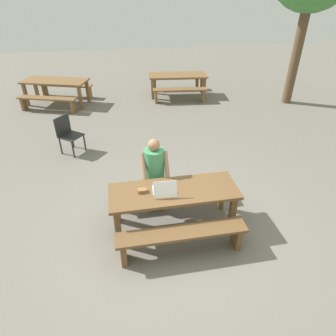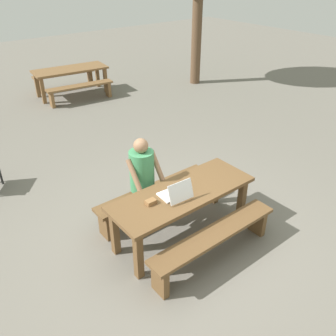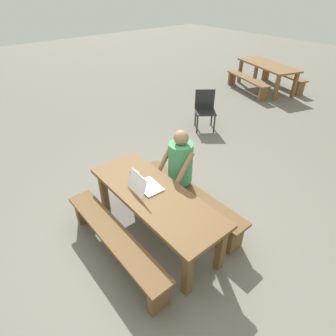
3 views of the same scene
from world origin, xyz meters
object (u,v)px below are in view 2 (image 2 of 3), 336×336
picnic_table_front (183,198)px  small_pouch (151,202)px  person_seated (143,175)px  picnic_table_mid (70,72)px  laptop (176,193)px

picnic_table_front → small_pouch: small_pouch is taller
small_pouch → person_seated: person_seated is taller
picnic_table_front → person_seated: (-0.21, 0.58, 0.15)m
person_seated → picnic_table_mid: (1.63, 5.78, -0.14)m
laptop → picnic_table_mid: 6.60m
picnic_table_front → person_seated: 0.64m
laptop → picnic_table_mid: laptop is taller
picnic_table_front → person_seated: bearing=109.9°
picnic_table_front → laptop: (-0.15, -0.04, 0.17)m
picnic_table_front → picnic_table_mid: bearing=77.4°
picnic_table_front → small_pouch: size_ratio=15.33×
laptop → person_seated: size_ratio=0.28×
laptop → picnic_table_mid: size_ratio=0.18×
small_pouch → picnic_table_mid: size_ratio=0.06×
small_pouch → picnic_table_mid: 6.60m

